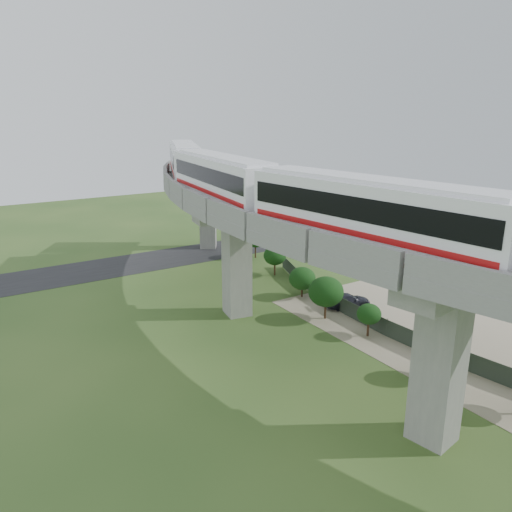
# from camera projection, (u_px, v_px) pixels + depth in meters

# --- Properties ---
(ground) EXTENTS (160.00, 160.00, 0.00)m
(ground) POSITION_uv_depth(u_px,v_px,m) (301.00, 364.00, 35.20)
(ground) COLOR #2D4D1F
(ground) RESTS_ON ground
(dirt_lot) EXTENTS (18.00, 26.00, 0.04)m
(dirt_lot) POSITION_uv_depth(u_px,v_px,m) (452.00, 329.00, 40.82)
(dirt_lot) COLOR gray
(dirt_lot) RESTS_ON ground
(asphalt_road) EXTENTS (60.00, 8.00, 0.03)m
(asphalt_road) POSITION_uv_depth(u_px,v_px,m) (147.00, 261.00, 59.48)
(asphalt_road) COLOR #232326
(asphalt_road) RESTS_ON ground
(viaduct) EXTENTS (19.58, 73.98, 11.40)m
(viaduct) POSITION_uv_depth(u_px,v_px,m) (348.00, 233.00, 34.68)
(viaduct) COLOR #99968E
(viaduct) RESTS_ON ground
(metro_train) EXTENTS (10.93, 61.35, 3.64)m
(metro_train) POSITION_uv_depth(u_px,v_px,m) (315.00, 191.00, 31.59)
(metro_train) COLOR white
(metro_train) RESTS_ON ground
(fence) EXTENTS (3.87, 38.73, 1.50)m
(fence) POSITION_uv_depth(u_px,v_px,m) (398.00, 324.00, 40.04)
(fence) COLOR #2D382D
(fence) RESTS_ON ground
(tree_0) EXTENTS (2.72, 2.72, 3.66)m
(tree_0) POSITION_uv_depth(u_px,v_px,m) (255.00, 238.00, 60.30)
(tree_0) COLOR #382314
(tree_0) RESTS_ON ground
(tree_1) EXTENTS (2.45, 2.45, 3.28)m
(tree_1) POSITION_uv_depth(u_px,v_px,m) (275.00, 256.00, 53.83)
(tree_1) COLOR #382314
(tree_1) RESTS_ON ground
(tree_2) EXTENTS (2.56, 2.56, 2.98)m
(tree_2) POSITION_uv_depth(u_px,v_px,m) (302.00, 278.00, 47.48)
(tree_2) COLOR #382314
(tree_2) RESTS_ON ground
(tree_3) EXTENTS (3.02, 3.02, 3.76)m
(tree_3) POSITION_uv_depth(u_px,v_px,m) (326.00, 292.00, 42.29)
(tree_3) COLOR #382314
(tree_3) RESTS_ON ground
(tree_4) EXTENTS (1.92, 1.92, 2.73)m
(tree_4) POSITION_uv_depth(u_px,v_px,m) (369.00, 314.00, 39.07)
(tree_4) COLOR #382314
(tree_4) RESTS_ON ground
(tree_5) EXTENTS (2.26, 2.26, 2.81)m
(tree_5) POSITION_uv_depth(u_px,v_px,m) (433.00, 353.00, 32.86)
(tree_5) COLOR #382314
(tree_5) RESTS_ON ground
(car_red) EXTENTS (3.28, 2.85, 1.07)m
(car_red) POSITION_uv_depth(u_px,v_px,m) (441.00, 302.00, 45.16)
(car_red) COLOR #9E200E
(car_red) RESTS_ON dirt_lot
(car_dark) EXTENTS (4.58, 2.90, 1.24)m
(car_dark) POSITION_uv_depth(u_px,v_px,m) (347.00, 300.00, 45.31)
(car_dark) COLOR black
(car_dark) RESTS_ON dirt_lot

